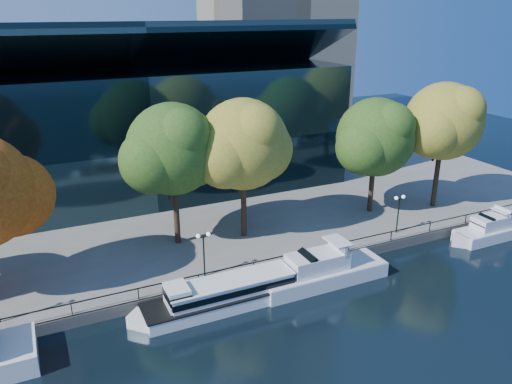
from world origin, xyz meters
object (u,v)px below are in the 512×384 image
lamp_2 (399,205)px  tree_4 (377,139)px  cruiser_near (318,271)px  cruiser_far (490,229)px  tour_boat (221,294)px  lamp_1 (204,244)px  tree_3 (245,146)px  tree_2 (175,151)px  tree_5 (445,123)px

lamp_2 → tree_4: bearing=77.4°
cruiser_near → cruiser_far: 21.04m
tour_boat → cruiser_far: (29.93, 0.01, -0.16)m
lamp_1 → cruiser_far: bearing=-6.8°
tour_boat → cruiser_far: bearing=0.0°
tree_4 → lamp_2: tree_4 is taller
tree_3 → tree_4: bearing=-0.5°
cruiser_far → lamp_2: lamp_2 is taller
cruiser_near → tree_2: 16.88m
tour_boat → tree_4: tree_4 is taller
cruiser_far → tree_3: 27.03m
cruiser_near → tree_5: size_ratio=0.91×
tree_4 → lamp_2: bearing=-102.6°
cruiser_far → tree_3: (-23.50, 9.62, 9.28)m
tour_boat → tree_3: (6.43, 9.63, 9.12)m
tour_boat → tree_5: 32.03m
tree_4 → tour_boat: bearing=-156.6°
tree_3 → tree_4: size_ratio=1.08×
tree_4 → lamp_2: (-1.32, -5.90, -5.38)m
tree_3 → lamp_1: (-6.55, -6.03, -6.31)m
cruiser_near → tree_4: 18.20m
tree_3 → tree_5: 23.25m
cruiser_far → tree_5: bearing=92.5°
tree_3 → tree_4: (15.53, -0.13, -0.93)m
tree_2 → tree_3: tree_3 is taller
tree_3 → tree_5: (23.16, -2.00, 0.47)m
tree_4 → tree_5: tree_5 is taller
cruiser_far → tree_2: bearing=160.2°
tour_boat → tree_3: size_ratio=1.05×
tree_2 → tree_5: (29.72, -3.21, 0.47)m
lamp_2 → tour_boat: bearing=-170.1°
tree_4 → tree_5: 7.99m
tree_5 → lamp_1: bearing=-172.3°
tree_5 → lamp_1: tree_5 is taller
tree_4 → lamp_1: bearing=-165.0°
cruiser_far → lamp_2: (-9.29, 3.60, 2.97)m
tree_4 → lamp_2: 8.09m
tree_5 → lamp_2: size_ratio=3.53×
cruiser_near → tree_2: size_ratio=0.94×
tree_4 → lamp_1: (-22.08, -5.90, -5.38)m
cruiser_near → tree_2: (-9.01, 10.98, 9.13)m
cruiser_far → tree_2: 33.26m
tree_5 → tree_3: bearing=175.1°
tour_boat → tree_2: tree_2 is taller
cruiser_near → cruiser_far: cruiser_near is taller
tree_5 → tour_boat: bearing=-165.6°
tree_3 → tree_5: bearing=-4.9°
tree_5 → lamp_1: 30.75m
tour_boat → cruiser_far: 29.93m
cruiser_near → tree_2: tree_2 is taller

